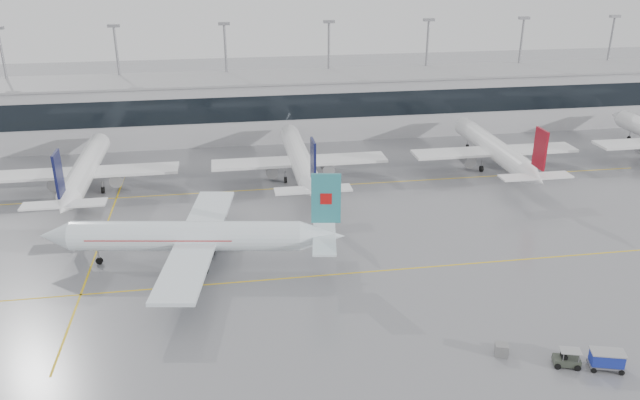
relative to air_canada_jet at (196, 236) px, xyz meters
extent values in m
plane|color=gray|center=(16.70, -5.40, -3.88)|extent=(320.00, 320.00, 0.00)
cube|color=yellow|center=(16.70, -5.40, -3.88)|extent=(120.00, 0.25, 0.01)
cube|color=yellow|center=(16.70, 24.60, -3.88)|extent=(120.00, 0.25, 0.01)
cube|color=yellow|center=(-13.30, 9.60, -3.88)|extent=(0.25, 60.00, 0.01)
cube|color=#A3A3A6|center=(16.70, 56.60, 2.12)|extent=(180.00, 15.00, 12.00)
cube|color=black|center=(16.70, 49.05, 3.62)|extent=(180.00, 0.20, 5.00)
cube|color=gray|center=(16.70, 56.60, 8.32)|extent=(182.00, 16.00, 0.40)
cylinder|color=gray|center=(-38.30, 62.60, 7.12)|extent=(0.50, 0.50, 22.00)
cylinder|color=gray|center=(-16.30, 62.60, 7.12)|extent=(0.50, 0.50, 22.00)
cube|color=gray|center=(-16.30, 62.60, 18.42)|extent=(2.40, 1.00, 0.60)
cylinder|color=gray|center=(5.70, 62.60, 7.12)|extent=(0.50, 0.50, 22.00)
cube|color=gray|center=(5.70, 62.60, 18.42)|extent=(2.40, 1.00, 0.60)
cylinder|color=gray|center=(27.70, 62.60, 7.12)|extent=(0.50, 0.50, 22.00)
cube|color=gray|center=(27.70, 62.60, 18.42)|extent=(2.40, 1.00, 0.60)
cylinder|color=gray|center=(49.70, 62.60, 7.12)|extent=(0.50, 0.50, 22.00)
cube|color=gray|center=(49.70, 62.60, 18.42)|extent=(2.40, 1.00, 0.60)
cylinder|color=gray|center=(71.70, 62.60, 7.12)|extent=(0.50, 0.50, 22.00)
cube|color=gray|center=(71.70, 62.60, 18.42)|extent=(2.40, 1.00, 0.60)
cylinder|color=gray|center=(93.70, 62.60, 7.12)|extent=(0.50, 0.50, 22.00)
cube|color=gray|center=(93.70, 62.60, 18.42)|extent=(2.40, 1.00, 0.60)
cylinder|color=white|center=(-1.25, 0.20, 0.07)|extent=(28.68, 8.28, 3.73)
cone|color=white|center=(-17.26, 2.83, 0.07)|extent=(4.55, 4.33, 3.73)
cone|color=white|center=(15.55, -2.55, 0.07)|extent=(6.13, 4.59, 3.73)
cube|color=white|center=(0.23, -0.04, -0.33)|extent=(9.91, 31.23, 0.45)
cube|color=white|center=(15.75, -2.58, 0.37)|extent=(4.68, 12.15, 0.25)
cube|color=teal|center=(15.95, -2.61, 5.12)|extent=(3.61, 0.93, 6.37)
cylinder|color=gray|center=(-1.04, -4.69, -1.83)|extent=(3.89, 2.65, 2.10)
cylinder|color=gray|center=(0.51, 4.78, -1.83)|extent=(3.89, 2.65, 2.10)
cylinder|color=gray|center=(-12.33, 2.02, -2.62)|extent=(0.20, 0.20, 1.64)
cylinder|color=black|center=(-12.33, 2.02, -3.43)|extent=(0.94, 0.44, 0.90)
cylinder|color=gray|center=(0.80, -2.77, -2.52)|extent=(0.24, 0.24, 1.64)
cylinder|color=black|center=(0.80, -2.77, -3.33)|extent=(1.16, 0.62, 1.10)
cylinder|color=gray|center=(1.64, 2.37, -2.52)|extent=(0.24, 0.24, 1.64)
cylinder|color=black|center=(1.64, 2.37, -3.33)|extent=(1.16, 0.62, 1.10)
cube|color=#B70F0F|center=(15.95, -2.61, 5.13)|extent=(1.45, 0.67, 1.40)
cube|color=#B70F0F|center=(-4.21, 0.69, 0.27)|extent=(18.37, 6.63, 0.12)
cylinder|color=white|center=(-18.30, 29.60, -0.08)|extent=(3.59, 27.36, 3.59)
cone|color=white|center=(-18.30, 45.28, -0.08)|extent=(3.59, 4.00, 3.59)
cone|color=white|center=(-18.30, 13.12, -0.08)|extent=(3.59, 5.60, 3.59)
cube|color=white|center=(-18.30, 28.10, -0.48)|extent=(29.64, 5.00, 0.45)
cube|color=white|center=(-18.30, 12.92, 0.22)|extent=(11.40, 2.80, 0.25)
cube|color=#0F123A|center=(-18.30, 12.72, 4.77)|extent=(0.35, 3.60, 6.12)
cylinder|color=gray|center=(-23.10, 28.60, -1.98)|extent=(2.10, 3.60, 2.10)
cylinder|color=gray|center=(-13.50, 28.60, -1.98)|extent=(2.10, 3.60, 2.10)
cylinder|color=gray|center=(-18.30, 40.28, -2.66)|extent=(0.20, 0.20, 1.56)
cylinder|color=black|center=(-18.30, 40.28, -3.43)|extent=(0.30, 0.90, 0.90)
cylinder|color=gray|center=(-20.90, 27.10, -2.56)|extent=(0.24, 0.24, 1.56)
cylinder|color=black|center=(-20.90, 27.10, -3.33)|extent=(0.45, 1.10, 1.10)
cylinder|color=gray|center=(-15.70, 27.10, -2.56)|extent=(0.24, 0.24, 1.56)
cylinder|color=black|center=(-15.70, 27.10, -3.33)|extent=(0.45, 1.10, 1.10)
cylinder|color=white|center=(16.70, 29.60, -0.08)|extent=(3.59, 27.36, 3.59)
cone|color=white|center=(16.70, 45.28, -0.08)|extent=(3.59, 4.00, 3.59)
cone|color=white|center=(16.70, 13.12, -0.08)|extent=(3.59, 5.60, 3.59)
cube|color=white|center=(16.70, 28.10, -0.48)|extent=(29.64, 5.00, 0.45)
cube|color=white|center=(16.70, 12.92, 0.22)|extent=(11.40, 2.80, 0.25)
cube|color=#0F123A|center=(16.70, 12.72, 4.77)|extent=(0.35, 3.60, 6.12)
cylinder|color=gray|center=(11.90, 28.60, -1.98)|extent=(2.10, 3.60, 2.10)
cylinder|color=gray|center=(21.50, 28.60, -1.98)|extent=(2.10, 3.60, 2.10)
cylinder|color=gray|center=(16.70, 40.28, -2.66)|extent=(0.20, 0.20, 1.56)
cylinder|color=black|center=(16.70, 40.28, -3.43)|extent=(0.30, 0.90, 0.90)
cylinder|color=gray|center=(14.10, 27.10, -2.56)|extent=(0.24, 0.24, 1.56)
cylinder|color=black|center=(14.10, 27.10, -3.33)|extent=(0.45, 1.10, 1.10)
cylinder|color=gray|center=(19.30, 27.10, -2.56)|extent=(0.24, 0.24, 1.56)
cylinder|color=black|center=(19.30, 27.10, -3.33)|extent=(0.45, 1.10, 1.10)
cylinder|color=white|center=(51.70, 29.60, -0.08)|extent=(3.59, 27.36, 3.59)
cone|color=white|center=(51.70, 45.28, -0.08)|extent=(3.59, 4.00, 3.59)
cone|color=white|center=(51.70, 13.12, -0.08)|extent=(3.59, 5.60, 3.59)
cube|color=white|center=(51.70, 28.10, -0.48)|extent=(29.64, 5.00, 0.45)
cube|color=white|center=(51.70, 12.92, 0.22)|extent=(11.40, 2.80, 0.25)
cube|color=maroon|center=(51.70, 12.72, 4.77)|extent=(0.35, 3.60, 6.12)
cylinder|color=gray|center=(46.90, 28.60, -1.98)|extent=(2.10, 3.60, 2.10)
cylinder|color=gray|center=(56.50, 28.60, -1.98)|extent=(2.10, 3.60, 2.10)
cylinder|color=gray|center=(51.70, 40.28, -2.66)|extent=(0.20, 0.20, 1.56)
cylinder|color=black|center=(51.70, 40.28, -3.43)|extent=(0.30, 0.90, 0.90)
cylinder|color=gray|center=(49.10, 27.10, -2.56)|extent=(0.24, 0.24, 1.56)
cylinder|color=black|center=(49.10, 27.10, -3.33)|extent=(0.45, 1.10, 1.10)
cylinder|color=gray|center=(54.30, 27.10, -2.56)|extent=(0.24, 0.24, 1.56)
cylinder|color=black|center=(54.30, 27.10, -3.33)|extent=(0.45, 1.10, 1.10)
cone|color=white|center=(86.70, 45.28, -0.08)|extent=(3.59, 4.00, 3.59)
cylinder|color=gray|center=(86.70, 40.28, -2.66)|extent=(0.20, 0.20, 1.56)
cylinder|color=black|center=(86.70, 40.28, -3.43)|extent=(0.30, 0.90, 0.90)
cube|color=#33392F|center=(35.29, -26.51, -3.32)|extent=(2.72, 1.97, 0.71)
cube|color=gray|center=(35.48, -26.57, -2.13)|extent=(2.23, 1.82, 0.06)
cube|color=black|center=(34.99, -26.43, -2.87)|extent=(0.72, 0.93, 0.41)
cylinder|color=gray|center=(37.04, -27.04, -3.38)|extent=(1.20, 0.43, 0.08)
cylinder|color=gray|center=(34.64, -26.91, -2.61)|extent=(0.08, 0.08, 0.92)
cylinder|color=gray|center=(34.96, -25.83, -2.61)|extent=(0.08, 0.08, 0.92)
cylinder|color=gray|center=(36.01, -27.31, -2.61)|extent=(0.08, 0.08, 0.92)
cylinder|color=gray|center=(36.33, -26.24, -2.61)|extent=(0.08, 0.08, 0.92)
cylinder|color=black|center=(34.22, -26.89, -3.58)|extent=(0.64, 0.37, 0.61)
cylinder|color=black|center=(34.60, -25.62, -3.58)|extent=(0.64, 0.37, 0.61)
cylinder|color=black|center=(35.98, -27.41, -3.58)|extent=(0.64, 0.37, 0.61)
cylinder|color=black|center=(36.36, -26.14, -3.58)|extent=(0.64, 0.37, 0.61)
cube|color=gray|center=(38.74, -27.54, -3.41)|extent=(3.47, 2.41, 0.19)
cube|color=#182897|center=(38.74, -27.54, -2.68)|extent=(3.24, 2.25, 1.26)
cube|color=gray|center=(38.74, -27.54, -1.99)|extent=(3.50, 2.51, 0.10)
cylinder|color=black|center=(37.30, -27.94, -3.62)|extent=(0.56, 0.33, 0.52)
cylinder|color=black|center=(37.75, -26.43, -3.62)|extent=(0.56, 0.33, 0.52)
cylinder|color=black|center=(39.72, -28.66, -3.62)|extent=(0.56, 0.33, 0.52)
cylinder|color=black|center=(40.17, -27.15, -3.62)|extent=(0.56, 0.33, 0.52)
cube|color=slate|center=(29.83, -23.93, -3.26)|extent=(1.56, 1.50, 1.25)
camera|label=1|loc=(4.06, -71.41, 33.68)|focal=35.00mm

